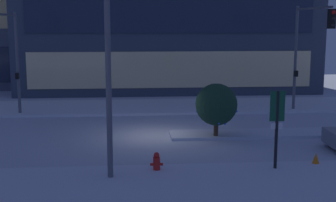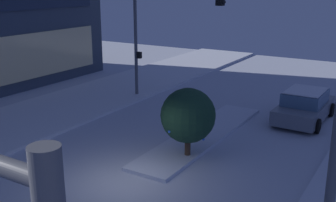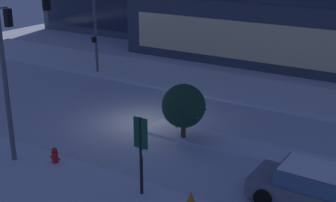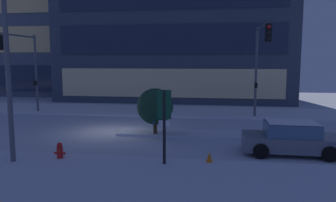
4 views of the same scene
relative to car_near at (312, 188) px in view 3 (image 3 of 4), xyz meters
The scene contains 11 objects.
ground 10.09m from the car_near, 160.66° to the left, with size 52.00×52.00×0.00m, color silver.
curb_strip_near 10.50m from the car_near, 154.96° to the right, with size 52.00×5.20×0.14m, color silver.
curb_strip_far 14.62m from the car_near, 130.54° to the left, with size 52.00×5.20×0.14m, color silver.
median_strip 5.39m from the car_near, 144.42° to the left, with size 9.00×1.80×0.14m, color silver.
car_near is the anchor object (origin of this frame).
traffic_light_corner_far_left 19.35m from the car_near, 156.62° to the left, with size 0.32×4.63×6.16m.
street_lamp_arched 12.68m from the car_near, 168.12° to the right, with size 0.74×2.75×7.99m.
fire_hydrant 10.14m from the car_near, 165.88° to the right, with size 0.48×0.26×0.81m.
parking_info_sign 6.11m from the car_near, 153.86° to the right, with size 0.55×0.12×3.08m.
decorated_tree_median 7.23m from the car_near, 158.75° to the left, with size 2.02×2.02×2.68m.
construction_cone 4.22m from the car_near, 149.12° to the right, with size 0.36×0.36×0.55m, color orange.
Camera 3 is at (12.87, -18.19, 8.89)m, focal length 50.33 mm.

